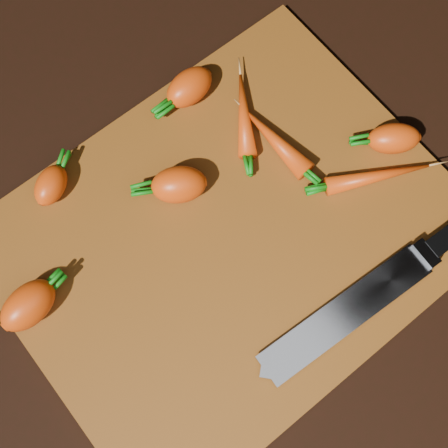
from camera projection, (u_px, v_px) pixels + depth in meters
ground at (229, 240)px, 0.72m from camera, size 2.00×2.00×0.01m
cutting_board at (229, 237)px, 0.71m from camera, size 0.50×0.40×0.01m
carrot_0 at (28, 305)px, 0.66m from camera, size 0.07×0.05×0.04m
carrot_1 at (179, 185)px, 0.70m from camera, size 0.08×0.07×0.04m
carrot_2 at (189, 87)px, 0.74m from camera, size 0.07×0.04×0.04m
carrot_3 at (51, 185)px, 0.71m from camera, size 0.06×0.05×0.03m
carrot_4 at (394, 139)px, 0.73m from camera, size 0.07×0.06×0.04m
carrot_5 at (244, 115)px, 0.74m from camera, size 0.08×0.10×0.02m
carrot_6 at (378, 176)px, 0.72m from camera, size 0.12×0.07×0.02m
carrot_7 at (277, 142)px, 0.73m from camera, size 0.03×0.10×0.03m
knife at (361, 302)px, 0.67m from camera, size 0.35×0.05×0.02m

